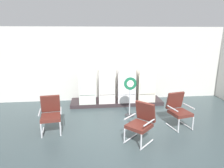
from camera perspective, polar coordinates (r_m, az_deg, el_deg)
ground at (r=5.58m, az=5.36°, el=-16.10°), size 12.00×10.00×0.05m
back_wall at (r=8.53m, az=0.79°, el=5.71°), size 11.76×0.12×3.02m
display_plinth at (r=8.26m, az=1.27°, el=-4.98°), size 3.64×0.95×0.14m
refrigerator_0 at (r=7.85m, az=-6.99°, el=0.41°), size 0.62×0.66×1.49m
refrigerator_1 at (r=7.85m, az=-1.59°, el=0.40°), size 0.62×0.61×1.46m
refrigerator_2 at (r=7.96m, az=3.91°, el=0.37°), size 0.68×0.63×1.42m
refrigerator_3 at (r=8.12m, az=9.40°, el=0.40°), size 0.67×0.61×1.40m
armchair_left at (r=6.14m, az=-16.84°, el=-7.71°), size 0.67×0.76×1.03m
armchair_right at (r=6.49m, az=18.11°, el=-6.59°), size 0.71×0.80×1.03m
armchair_center at (r=5.41m, az=8.26°, el=-10.25°), size 0.87×0.87×1.03m
sign_stand at (r=6.90m, az=5.04°, el=-4.00°), size 0.43×0.32×1.36m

